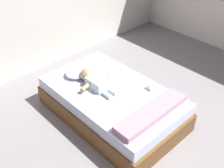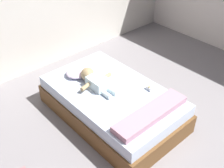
# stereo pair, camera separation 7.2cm
# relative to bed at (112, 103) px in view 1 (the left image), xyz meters

# --- Properties ---
(ground_plane) EXTENTS (8.00, 8.00, 0.00)m
(ground_plane) POSITION_rel_bed_xyz_m (-0.06, -1.18, -0.21)
(ground_plane) COLOR gray
(bed) EXTENTS (1.15, 1.91, 0.44)m
(bed) POSITION_rel_bed_xyz_m (0.00, 0.00, 0.00)
(bed) COLOR brown
(bed) RESTS_ON ground_plane
(pillow) EXTENTS (0.51, 0.35, 0.11)m
(pillow) POSITION_rel_bed_xyz_m (-0.04, 0.58, 0.28)
(pillow) COLOR silver
(pillow) RESTS_ON bed
(baby) EXTENTS (0.52, 0.62, 0.19)m
(baby) POSITION_rel_bed_xyz_m (-0.09, 0.24, 0.30)
(baby) COLOR white
(baby) RESTS_ON bed
(toothbrush) EXTENTS (0.09, 0.15, 0.02)m
(toothbrush) POSITION_rel_bed_xyz_m (0.12, 0.36, 0.23)
(toothbrush) COLOR blue
(toothbrush) RESTS_ON bed
(blanket) EXTENTS (1.04, 0.25, 0.08)m
(blanket) POSITION_rel_bed_xyz_m (0.00, -0.67, 0.26)
(blanket) COLOR #B48396
(blanket) RESTS_ON bed
(baby_bottle) EXTENTS (0.06, 0.09, 0.07)m
(baby_bottle) POSITION_rel_bed_xyz_m (0.36, -0.32, 0.25)
(baby_bottle) COLOR white
(baby_bottle) RESTS_ON bed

